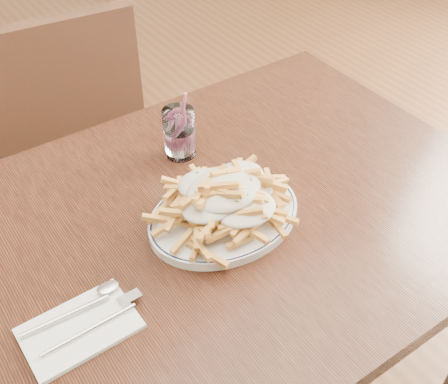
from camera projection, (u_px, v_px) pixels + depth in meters
table at (203, 250)px, 1.10m from camera, size 1.20×0.80×0.75m
chair_far at (66, 131)px, 1.67m from camera, size 0.46×0.46×0.90m
fries_plate at (224, 216)px, 1.04m from camera, size 0.36×0.34×0.02m
loaded_fries at (224, 195)px, 1.01m from camera, size 0.26×0.21×0.08m
napkin at (80, 329)px, 0.87m from camera, size 0.17×0.12×0.01m
cutlery at (77, 323)px, 0.86m from camera, size 0.20×0.07×0.01m
water_glass at (180, 135)px, 1.17m from camera, size 0.07×0.07×0.15m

